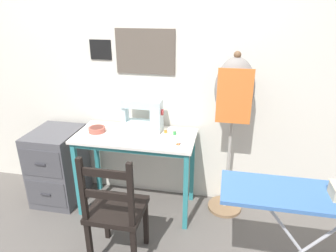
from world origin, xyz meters
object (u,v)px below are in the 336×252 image
object	(u,v)px
thread_spool_near_machine	(166,131)
filing_cabinet	(58,166)
sewing_machine	(145,116)
dress_form	(234,100)
wooden_chair	(116,211)
ironing_board	(313,201)
scissors	(181,143)
thread_spool_far_edge	(175,133)
fabric_bowl	(97,129)
thread_spool_mid_table	(170,134)

from	to	relation	value
thread_spool_near_machine	filing_cabinet	bearing A→B (deg)	-174.95
sewing_machine	filing_cabinet	size ratio (longest dim) A/B	0.51
dress_form	filing_cabinet	bearing A→B (deg)	-175.25
thread_spool_near_machine	dress_form	world-z (taller)	dress_form
wooden_chair	ironing_board	bearing A→B (deg)	-4.61
sewing_machine	scissors	size ratio (longest dim) A/B	2.92
sewing_machine	thread_spool_near_machine	size ratio (longest dim) A/B	9.70
dress_form	ironing_board	world-z (taller)	dress_form
thread_spool_near_machine	ironing_board	world-z (taller)	ironing_board
scissors	filing_cabinet	bearing A→B (deg)	175.66
thread_spool_far_edge	dress_form	world-z (taller)	dress_form
dress_form	thread_spool_near_machine	bearing A→B (deg)	-175.79
thread_spool_near_machine	filing_cabinet	world-z (taller)	thread_spool_near_machine
sewing_machine	fabric_bowl	size ratio (longest dim) A/B	2.48
fabric_bowl	filing_cabinet	xyz separation A→B (m)	(-0.45, 0.00, -0.43)
sewing_machine	filing_cabinet	distance (m)	1.03
wooden_chair	filing_cabinet	distance (m)	1.07
thread_spool_near_machine	thread_spool_mid_table	distance (m)	0.06
thread_spool_near_machine	thread_spool_mid_table	bearing A→B (deg)	-43.33
thread_spool_far_edge	wooden_chair	world-z (taller)	wooden_chair
thread_spool_mid_table	ironing_board	distance (m)	1.28
sewing_machine	ironing_board	world-z (taller)	sewing_machine
filing_cabinet	scissors	bearing A→B (deg)	-4.34
scissors	filing_cabinet	distance (m)	1.31
thread_spool_mid_table	filing_cabinet	world-z (taller)	thread_spool_mid_table
thread_spool_mid_table	dress_form	xyz separation A→B (m)	(0.53, 0.09, 0.32)
fabric_bowl	ironing_board	distance (m)	1.83
dress_form	sewing_machine	bearing A→B (deg)	-179.10
thread_spool_far_edge	wooden_chair	xyz separation A→B (m)	(-0.31, -0.72, -0.35)
sewing_machine	thread_spool_near_machine	distance (m)	0.23
dress_form	wooden_chair	bearing A→B (deg)	-135.41
thread_spool_far_edge	ironing_board	distance (m)	1.26
ironing_board	wooden_chair	bearing A→B (deg)	175.39
fabric_bowl	filing_cabinet	distance (m)	0.62
wooden_chair	filing_cabinet	world-z (taller)	wooden_chair
thread_spool_far_edge	filing_cabinet	size ratio (longest dim) A/B	0.06
wooden_chair	thread_spool_far_edge	bearing A→B (deg)	66.78
thread_spool_far_edge	thread_spool_mid_table	bearing A→B (deg)	-156.75
fabric_bowl	scissors	world-z (taller)	fabric_bowl
sewing_machine	thread_spool_far_edge	world-z (taller)	sewing_machine
scissors	thread_spool_mid_table	size ratio (longest dim) A/B	4.09
thread_spool_near_machine	ironing_board	xyz separation A→B (m)	(1.05, -0.84, 0.00)
filing_cabinet	ironing_board	size ratio (longest dim) A/B	0.69
filing_cabinet	thread_spool_far_edge	bearing A→B (deg)	3.44
thread_spool_mid_table	wooden_chair	xyz separation A→B (m)	(-0.27, -0.70, -0.34)
thread_spool_mid_table	filing_cabinet	bearing A→B (deg)	-177.36
fabric_bowl	filing_cabinet	bearing A→B (deg)	179.87
fabric_bowl	scissors	xyz separation A→B (m)	(0.79, -0.09, -0.02)
thread_spool_far_edge	fabric_bowl	bearing A→B (deg)	-174.29
filing_cabinet	dress_form	size ratio (longest dim) A/B	0.49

